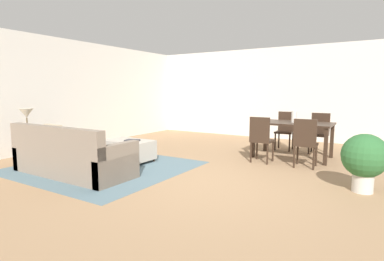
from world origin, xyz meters
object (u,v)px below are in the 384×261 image
object	(u,v)px
ottoman_table	(129,149)
dining_chair_far_left	(285,128)
potted_plant	(365,158)
vase_centerpiece	(294,117)
dining_chair_far_right	(319,131)
book_on_ottoman	(132,140)
dining_chair_near_left	(261,137)
table_lamp	(26,114)
couch	(71,158)
dining_table	(293,127)
side_table	(28,141)
dining_chair_near_right	(305,140)

from	to	relation	value
ottoman_table	dining_chair_far_left	xyz separation A→B (m)	(2.32, 3.00, 0.27)
ottoman_table	potted_plant	world-z (taller)	potted_plant
vase_centerpiece	dining_chair_far_right	bearing A→B (deg)	65.27
potted_plant	book_on_ottoman	bearing A→B (deg)	-174.39
dining_chair_near_left	book_on_ottoman	xyz separation A→B (m)	(-2.16, -1.36, -0.07)
table_lamp	book_on_ottoman	distance (m)	2.11
dining_chair_near_left	couch	bearing A→B (deg)	-133.86
table_lamp	dining_table	distance (m)	5.42
dining_chair_far_right	ottoman_table	bearing A→B (deg)	-136.50
dining_table	dining_chair_near_left	size ratio (longest dim) A/B	1.71
ottoman_table	table_lamp	size ratio (longest dim) A/B	1.83
side_table	dining_chair_far_left	distance (m)	5.70
table_lamp	potted_plant	xyz separation A→B (m)	(5.72, 1.50, -0.48)
side_table	dining_table	world-z (taller)	dining_table
side_table	dining_chair_near_left	xyz separation A→B (m)	(3.87, 2.46, 0.08)
dining_table	potted_plant	xyz separation A→B (m)	(1.44, -1.81, -0.17)
dining_chair_near_right	book_on_ottoman	size ratio (longest dim) A/B	3.54
dining_chair_near_left	dining_chair_near_right	bearing A→B (deg)	1.49
ottoman_table	side_table	xyz separation A→B (m)	(-1.57, -1.16, 0.20)
side_table	dining_chair_far_right	distance (m)	6.24
couch	table_lamp	world-z (taller)	table_lamp
dining_table	dining_chair_near_right	world-z (taller)	dining_chair_near_right
dining_chair_near_right	side_table	bearing A→B (deg)	-152.19
ottoman_table	dining_chair_near_left	xyz separation A→B (m)	(2.30, 1.30, 0.27)
table_lamp	potted_plant	size ratio (longest dim) A/B	0.63
side_table	vase_centerpiece	xyz separation A→B (m)	(4.30, 3.29, 0.44)
dining_table	book_on_ottoman	size ratio (longest dim) A/B	6.07
dining_table	ottoman_table	bearing A→B (deg)	-141.56
couch	dining_chair_near_left	world-z (taller)	dining_chair_near_left
ottoman_table	dining_chair_near_right	world-z (taller)	dining_chair_near_right
vase_centerpiece	dining_table	bearing A→B (deg)	133.21
dining_chair_near_right	table_lamp	bearing A→B (deg)	-152.19
dining_chair_near_left	potted_plant	world-z (taller)	dining_chair_near_left
side_table	potted_plant	world-z (taller)	potted_plant
couch	vase_centerpiece	world-z (taller)	vase_centerpiece
dining_table	vase_centerpiece	distance (m)	0.22
potted_plant	ottoman_table	bearing A→B (deg)	-175.41
ottoman_table	potted_plant	distance (m)	4.16
dining_chair_far_left	book_on_ottoman	size ratio (longest dim) A/B	3.54
vase_centerpiece	dining_chair_near_right	bearing A→B (deg)	-62.78
book_on_ottoman	dining_chair_near_left	bearing A→B (deg)	32.21
side_table	book_on_ottoman	size ratio (longest dim) A/B	2.16
dining_chair_far_left	potted_plant	distance (m)	3.23
dining_table	potted_plant	world-z (taller)	potted_plant
side_table	potted_plant	bearing A→B (deg)	14.68
dining_chair_near_left	dining_chair_far_left	distance (m)	1.70
dining_chair_near_right	dining_chair_far_left	xyz separation A→B (m)	(-0.82, 1.68, 0.00)
table_lamp	book_on_ottoman	xyz separation A→B (m)	(1.72, 1.10, -0.52)
dining_table	vase_centerpiece	world-z (taller)	vase_centerpiece
ottoman_table	book_on_ottoman	bearing A→B (deg)	-23.12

